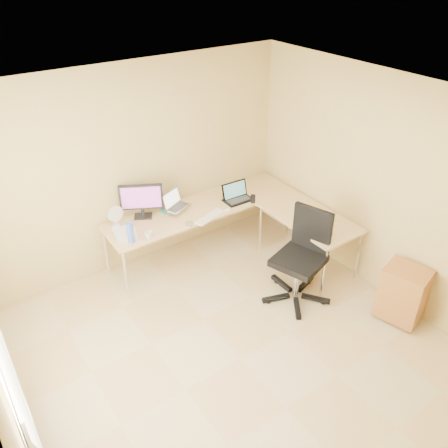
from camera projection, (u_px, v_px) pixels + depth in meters
floor at (241, 359)px, 4.77m from camera, size 4.50×4.50×0.00m
ceiling at (248, 116)px, 3.40m from camera, size 4.50×4.50×0.00m
wall_back at (134, 170)px, 5.65m from camera, size 4.50×0.00×4.50m
wall_right at (395, 194)px, 5.10m from camera, size 0.00×4.50×4.50m
desk_main at (203, 230)px, 6.22m from camera, size 2.65×0.70×0.73m
desk_return at (307, 241)px, 5.99m from camera, size 0.70×1.30×0.73m
monitor at (142, 201)px, 5.68m from camera, size 0.55×0.41×0.46m
book_stack at (167, 207)px, 5.95m from camera, size 0.23×0.29×0.04m
laptop_center at (177, 200)px, 5.85m from camera, size 0.41×0.37×0.22m
laptop_black at (238, 193)px, 6.10m from camera, size 0.39×0.29×0.24m
keyboard at (210, 217)px, 5.77m from camera, size 0.47×0.26×0.02m
mouse at (227, 210)px, 5.89m from camera, size 0.12×0.10×0.04m
mug at (149, 235)px, 5.34m from camera, size 0.13×0.13×0.10m
cd_stack at (189, 224)px, 5.63m from camera, size 0.13×0.13×0.03m
water_bottle at (130, 233)px, 5.25m from camera, size 0.09×0.09×0.26m
papers at (123, 232)px, 5.48m from camera, size 0.25×0.32×0.01m
white_box at (127, 235)px, 5.37m from camera, size 0.26×0.21×0.08m
desk_fan at (115, 217)px, 5.55m from camera, size 0.24×0.24×0.25m
black_cup at (253, 199)px, 6.08m from camera, size 0.07×0.07×0.11m
laptop_return at (320, 225)px, 5.44m from camera, size 0.35×0.31×0.20m
office_chair at (298, 264)px, 5.33m from camera, size 0.86×0.86×1.14m
cabinet at (403, 293)px, 5.11m from camera, size 0.48×0.55×0.64m
radiator at (21, 407)px, 3.88m from camera, size 0.09×0.80×0.55m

